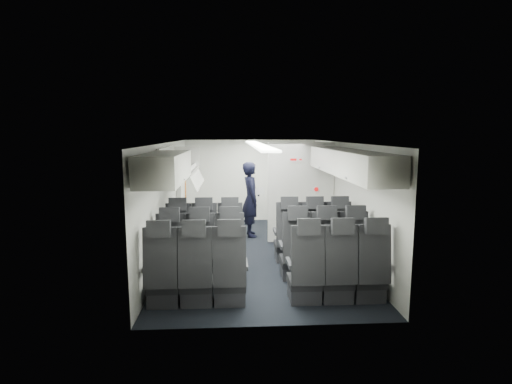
{
  "coord_description": "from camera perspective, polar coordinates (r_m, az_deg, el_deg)",
  "views": [
    {
      "loc": [
        -0.47,
        -7.54,
        2.34
      ],
      "look_at": [
        0.0,
        0.4,
        1.15
      ],
      "focal_mm": 28.0,
      "sensor_mm": 36.0,
      "label": 1
    }
  ],
  "objects": [
    {
      "name": "galley_unit",
      "position": [
        10.45,
        4.45,
        0.83
      ],
      "size": [
        0.85,
        0.52,
        1.9
      ],
      "color": "#939399",
      "rests_on": "cabin_shell"
    },
    {
      "name": "bulkhead_partition",
      "position": [
        8.56,
        6.4,
        -0.04
      ],
      "size": [
        1.4,
        0.15,
        2.13
      ],
      "color": "silver",
      "rests_on": "cabin_shell"
    },
    {
      "name": "seat_row_mid",
      "position": [
        6.43,
        0.98,
        -9.02
      ],
      "size": [
        3.33,
        0.56,
        1.24
      ],
      "color": "#232427",
      "rests_on": "cabin_shell"
    },
    {
      "name": "overhead_bin_left_front_open",
      "position": [
        7.38,
        -10.96,
        3.67
      ],
      "size": [
        0.64,
        1.7,
        0.72
      ],
      "color": "#9E9E93",
      "rests_on": "cabin_shell"
    },
    {
      "name": "flight_attendant",
      "position": [
        9.02,
        -0.74,
        -1.03
      ],
      "size": [
        0.48,
        0.66,
        1.69
      ],
      "primitive_type": "imported",
      "rotation": [
        0.0,
        0.0,
        1.69
      ],
      "color": "black",
      "rests_on": "ground"
    },
    {
      "name": "cabin_shell",
      "position": [
        7.66,
        0.18,
        -0.63
      ],
      "size": [
        3.41,
        6.01,
        2.16
      ],
      "color": "black",
      "rests_on": "ground"
    },
    {
      "name": "overhead_bin_right_rear",
      "position": [
        5.87,
        15.23,
        3.53
      ],
      "size": [
        0.53,
        1.8,
        0.4
      ],
      "color": "silver",
      "rests_on": "cabin_shell"
    },
    {
      "name": "carry_on_bag",
      "position": [
        7.24,
        -10.87,
        4.05
      ],
      "size": [
        0.42,
        0.34,
        0.23
      ],
      "primitive_type": "cube",
      "rotation": [
        0.0,
        0.0,
        0.21
      ],
      "color": "black",
      "rests_on": "overhead_bin_left_front_open"
    },
    {
      "name": "seat_row_rear",
      "position": [
        5.58,
        1.7,
        -11.8
      ],
      "size": [
        3.33,
        0.56,
        1.24
      ],
      "color": "#232427",
      "rests_on": "cabin_shell"
    },
    {
      "name": "seat_row_front",
      "position": [
        7.29,
        0.44,
        -6.9
      ],
      "size": [
        3.33,
        0.56,
        1.24
      ],
      "color": "#232427",
      "rests_on": "cabin_shell"
    },
    {
      "name": "papers",
      "position": [
        8.95,
        0.49,
        0.14
      ],
      "size": [
        0.21,
        0.05,
        0.15
      ],
      "primitive_type": "cube",
      "rotation": [
        0.0,
        0.0,
        -0.15
      ],
      "color": "white",
      "rests_on": "flight_attendant"
    },
    {
      "name": "overhead_bin_left_rear",
      "position": [
        5.64,
        -12.88,
        3.43
      ],
      "size": [
        0.53,
        1.8,
        0.4
      ],
      "color": "silver",
      "rests_on": "cabin_shell"
    },
    {
      "name": "boarding_door",
      "position": [
        9.27,
        -10.59,
        -0.23
      ],
      "size": [
        0.12,
        1.27,
        1.86
      ],
      "color": "silver",
      "rests_on": "cabin_shell"
    },
    {
      "name": "overhead_bin_right_front",
      "position": [
        7.55,
        11.01,
        4.7
      ],
      "size": [
        0.53,
        1.7,
        0.4
      ],
      "color": "silver",
      "rests_on": "cabin_shell"
    }
  ]
}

